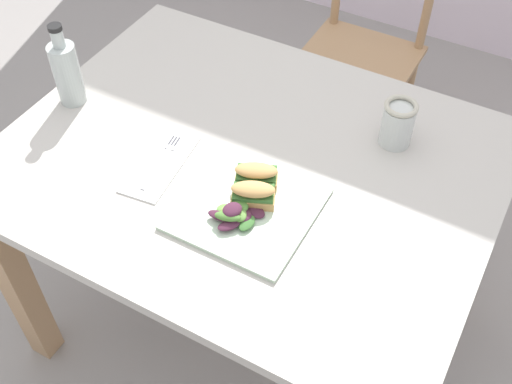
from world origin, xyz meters
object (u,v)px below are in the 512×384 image
plate_lunch (247,208)px  sandwich_half_back (256,175)px  bottle_cold_brew (68,75)px  mason_jar_iced_tea (397,125)px  dining_table (248,194)px  fork_on_napkin (164,157)px  sandwich_half_front (253,194)px  chair_wooden_far (361,54)px

plate_lunch → sandwich_half_back: size_ratio=2.68×
bottle_cold_brew → mason_jar_iced_tea: 0.83m
sandwich_half_back → bottle_cold_brew: bearing=175.9°
dining_table → plate_lunch: (0.08, -0.14, 0.13)m
fork_on_napkin → mason_jar_iced_tea: size_ratio=1.57×
sandwich_half_back → bottle_cold_brew: size_ratio=0.48×
bottle_cold_brew → fork_on_napkin: bearing=-11.8°
plate_lunch → sandwich_half_back: 0.08m
dining_table → fork_on_napkin: (-0.17, -0.10, 0.13)m
dining_table → sandwich_half_back: size_ratio=10.80×
sandwich_half_back → bottle_cold_brew: 0.57m
dining_table → plate_lunch: bearing=-61.2°
sandwich_half_back → mason_jar_iced_tea: size_ratio=0.91×
sandwich_half_front → sandwich_half_back: 0.06m
chair_wooden_far → sandwich_half_front: chair_wooden_far is taller
plate_lunch → sandwich_half_front: 0.04m
chair_wooden_far → fork_on_napkin: bearing=-96.7°
dining_table → fork_on_napkin: size_ratio=6.27×
sandwich_half_front → fork_on_napkin: 0.26m
fork_on_napkin → plate_lunch: bearing=-9.6°
sandwich_half_front → sandwich_half_back: bearing=111.9°
sandwich_half_front → fork_on_napkin: (-0.26, 0.02, -0.03)m
bottle_cold_brew → sandwich_half_front: bearing=-9.1°
plate_lunch → sandwich_half_front: (0.01, 0.02, 0.03)m
dining_table → fork_on_napkin: fork_on_napkin is taller
chair_wooden_far → dining_table: bearing=-86.7°
plate_lunch → mason_jar_iced_tea: mason_jar_iced_tea is taller
sandwich_half_back → plate_lunch: bearing=-77.2°
dining_table → bottle_cold_brew: bottle_cold_brew is taller
plate_lunch → fork_on_napkin: size_ratio=1.55×
bottle_cold_brew → chair_wooden_far: bearing=64.7°
fork_on_napkin → dining_table: bearing=30.0°
plate_lunch → bottle_cold_brew: (-0.58, 0.11, 0.07)m
sandwich_half_back → bottle_cold_brew: bottle_cold_brew is taller
plate_lunch → fork_on_napkin: 0.26m
sandwich_half_back → mason_jar_iced_tea: mason_jar_iced_tea is taller
sandwich_half_front → bottle_cold_brew: bottle_cold_brew is taller
dining_table → mason_jar_iced_tea: bearing=38.0°
dining_table → fork_on_napkin: 0.24m
fork_on_napkin → mason_jar_iced_tea: (0.46, 0.32, 0.05)m
sandwich_half_back → fork_on_napkin: bearing=-173.2°
chair_wooden_far → mason_jar_iced_tea: (0.34, -0.70, 0.35)m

